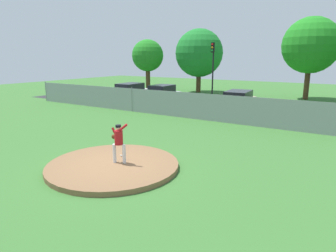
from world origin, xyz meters
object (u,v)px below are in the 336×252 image
at_px(parked_car_champagne, 238,102).
at_px(traffic_cone_orange, 198,109).
at_px(parked_car_white, 130,93).
at_px(parked_car_silver, 162,95).
at_px(pitcher_youth, 119,140).
at_px(traffic_light_near, 213,62).
at_px(baseball, 121,156).

height_order(parked_car_champagne, traffic_cone_orange, parked_car_champagne).
distance_m(parked_car_white, parked_car_silver, 3.73).
xyz_separation_m(parked_car_white, parked_car_silver, (3.73, -0.03, -0.01)).
distance_m(pitcher_youth, traffic_light_near, 18.72).
bearing_deg(parked_car_white, parked_car_champagne, -0.16).
relative_size(baseball, parked_car_champagne, 0.02).
distance_m(baseball, traffic_light_near, 18.20).
relative_size(pitcher_youth, parked_car_white, 0.34).
bearing_deg(pitcher_youth, parked_car_white, 128.07).
distance_m(traffic_cone_orange, traffic_light_near, 7.00).
relative_size(baseball, parked_car_white, 0.02).
height_order(baseball, parked_car_silver, parked_car_silver).
height_order(baseball, parked_car_white, parked_car_white).
xyz_separation_m(pitcher_youth, traffic_cone_orange, (-2.68, 12.17, -0.86)).
height_order(parked_car_silver, traffic_cone_orange, parked_car_silver).
bearing_deg(pitcher_youth, parked_car_silver, 117.45).
xyz_separation_m(pitcher_youth, parked_car_silver, (-7.31, 14.06, -0.29)).
bearing_deg(traffic_cone_orange, parked_car_champagne, 37.43).
bearing_deg(baseball, parked_car_silver, 117.05).
xyz_separation_m(baseball, traffic_light_near, (-3.78, 17.46, 3.50)).
bearing_deg(traffic_cone_orange, baseball, -79.00).
height_order(parked_car_white, parked_car_silver, parked_car_silver).
xyz_separation_m(parked_car_champagne, traffic_light_near, (-4.01, 3.99, 2.93)).
distance_m(parked_car_champagne, traffic_light_near, 6.37).
relative_size(parked_car_champagne, traffic_cone_orange, 8.77).
distance_m(pitcher_youth, parked_car_silver, 15.85).
distance_m(pitcher_youth, baseball, 1.15).
bearing_deg(parked_car_silver, baseball, -62.95).
xyz_separation_m(baseball, traffic_cone_orange, (-2.25, 11.57, 0.03)).
bearing_deg(baseball, traffic_light_near, 102.22).
bearing_deg(parked_car_champagne, traffic_light_near, 135.14).
bearing_deg(parked_car_white, pitcher_youth, -51.93).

